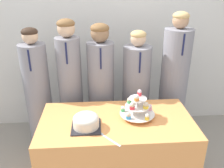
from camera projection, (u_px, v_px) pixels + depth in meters
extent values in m
cube|color=silver|center=(108.00, 27.00, 2.99)|extent=(9.00, 0.06, 2.70)
cube|color=#EF9951|center=(116.00, 153.00, 2.27)|extent=(1.37, 0.72, 0.74)
cube|color=#232328|center=(86.00, 127.00, 2.01)|extent=(0.25, 0.25, 0.01)
cylinder|color=silver|center=(86.00, 122.00, 1.99)|extent=(0.22, 0.22, 0.08)
ellipsoid|color=silver|center=(86.00, 118.00, 1.97)|extent=(0.21, 0.21, 0.08)
cube|color=silver|center=(111.00, 140.00, 1.84)|extent=(0.14, 0.16, 0.00)
cube|color=#B2B2B7|center=(99.00, 133.00, 1.94)|extent=(0.07, 0.08, 0.01)
cylinder|color=silver|center=(137.00, 108.00, 2.13)|extent=(0.02, 0.02, 0.19)
cylinder|color=silver|center=(137.00, 113.00, 2.15)|extent=(0.32, 0.32, 0.01)
cylinder|color=silver|center=(137.00, 106.00, 2.12)|extent=(0.22, 0.22, 0.01)
cylinder|color=silver|center=(138.00, 98.00, 2.09)|extent=(0.16, 0.16, 0.01)
cylinder|color=pink|center=(150.00, 109.00, 2.19)|extent=(0.04, 0.04, 0.03)
sphere|color=silver|center=(150.00, 106.00, 2.18)|extent=(0.03, 0.03, 0.03)
cylinder|color=#4CB766|center=(136.00, 105.00, 2.26)|extent=(0.05, 0.05, 0.03)
sphere|color=beige|center=(136.00, 102.00, 2.25)|extent=(0.04, 0.04, 0.04)
cylinder|color=#4CB766|center=(123.00, 110.00, 2.17)|extent=(0.04, 0.04, 0.03)
sphere|color=white|center=(123.00, 108.00, 2.16)|extent=(0.04, 0.04, 0.04)
cylinder|color=#3893DB|center=(128.00, 117.00, 2.06)|extent=(0.05, 0.05, 0.03)
sphere|color=beige|center=(128.00, 115.00, 2.05)|extent=(0.04, 0.04, 0.04)
cylinder|color=yellow|center=(147.00, 118.00, 2.04)|extent=(0.04, 0.04, 0.03)
sphere|color=white|center=(147.00, 116.00, 2.03)|extent=(0.04, 0.04, 0.04)
cylinder|color=#E5333D|center=(132.00, 108.00, 2.06)|extent=(0.05, 0.05, 0.03)
sphere|color=beige|center=(132.00, 105.00, 2.05)|extent=(0.04, 0.04, 0.04)
cylinder|color=yellow|center=(146.00, 107.00, 2.07)|extent=(0.05, 0.05, 0.02)
sphere|color=beige|center=(146.00, 104.00, 2.06)|extent=(0.05, 0.05, 0.05)
cylinder|color=white|center=(142.00, 101.00, 2.17)|extent=(0.04, 0.04, 0.03)
sphere|color=beige|center=(143.00, 98.00, 2.16)|extent=(0.04, 0.04, 0.04)
cylinder|color=#4CB766|center=(129.00, 102.00, 2.16)|extent=(0.04, 0.04, 0.03)
sphere|color=#F4E5C6|center=(129.00, 99.00, 2.15)|extent=(0.04, 0.04, 0.04)
cylinder|color=orange|center=(137.00, 99.00, 2.04)|extent=(0.04, 0.04, 0.03)
sphere|color=white|center=(137.00, 97.00, 2.03)|extent=(0.04, 0.04, 0.04)
cylinder|color=#E5333D|center=(139.00, 94.00, 2.13)|extent=(0.04, 0.04, 0.03)
sphere|color=silver|center=(140.00, 91.00, 2.12)|extent=(0.04, 0.04, 0.04)
cylinder|color=gray|center=(39.00, 101.00, 2.66)|extent=(0.28, 0.28, 1.29)
sphere|color=#D6AD89|center=(30.00, 36.00, 2.37)|extent=(0.16, 0.16, 0.16)
ellipsoid|color=#332319|center=(29.00, 32.00, 2.35)|extent=(0.16, 0.16, 0.09)
cube|color=#191E47|center=(29.00, 61.00, 2.32)|extent=(0.02, 0.01, 0.22)
cylinder|color=gray|center=(71.00, 97.00, 2.67)|extent=(0.26, 0.26, 1.36)
sphere|color=#D6AD89|center=(66.00, 29.00, 2.37)|extent=(0.18, 0.18, 0.18)
ellipsoid|color=brown|center=(66.00, 23.00, 2.35)|extent=(0.18, 0.18, 0.10)
cube|color=#191E47|center=(66.00, 53.00, 2.33)|extent=(0.02, 0.01, 0.22)
cylinder|color=gray|center=(101.00, 98.00, 2.71)|extent=(0.29, 0.29, 1.30)
sphere|color=#8E6B4C|center=(100.00, 33.00, 2.41)|extent=(0.19, 0.19, 0.19)
ellipsoid|color=brown|center=(100.00, 28.00, 2.39)|extent=(0.19, 0.19, 0.10)
cube|color=#191E47|center=(101.00, 59.00, 2.37)|extent=(0.02, 0.01, 0.22)
cylinder|color=gray|center=(136.00, 99.00, 2.74)|extent=(0.31, 0.31, 1.25)
sphere|color=#D6AD89|center=(138.00, 39.00, 2.46)|extent=(0.16, 0.16, 0.16)
ellipsoid|color=tan|center=(138.00, 34.00, 2.44)|extent=(0.17, 0.17, 0.09)
cube|color=#191E47|center=(140.00, 63.00, 2.40)|extent=(0.02, 0.01, 0.22)
cylinder|color=gray|center=(173.00, 91.00, 2.74)|extent=(0.31, 0.31, 1.43)
sphere|color=tan|center=(181.00, 20.00, 2.41)|extent=(0.17, 0.17, 0.17)
ellipsoid|color=tan|center=(181.00, 16.00, 2.40)|extent=(0.17, 0.17, 0.09)
cube|color=#191E47|center=(183.00, 45.00, 2.36)|extent=(0.02, 0.01, 0.22)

